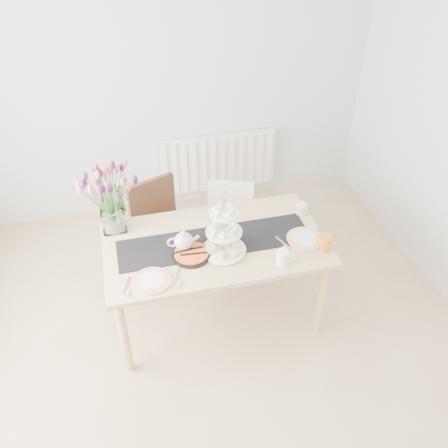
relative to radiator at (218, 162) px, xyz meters
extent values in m
plane|color=tan|center=(-0.50, -2.19, -0.45)|extent=(4.50, 4.50, 0.00)
plane|color=silver|center=(-0.50, 0.06, 0.85)|extent=(4.00, 0.00, 4.00)
cube|color=white|center=(0.00, 0.00, 0.00)|extent=(1.20, 0.08, 0.60)
cube|color=tan|center=(-0.41, -1.60, 0.28)|extent=(1.60, 0.90, 0.04)
cylinder|color=tan|center=(-1.14, -1.98, -0.09)|extent=(0.06, 0.06, 0.71)
cylinder|color=tan|center=(0.32, -1.98, -0.09)|extent=(0.06, 0.06, 0.71)
cylinder|color=tan|center=(-1.14, -1.22, -0.09)|extent=(0.06, 0.06, 0.71)
cylinder|color=tan|center=(0.32, -1.22, -0.09)|extent=(0.06, 0.06, 0.71)
cube|color=#362013|center=(-0.71, -1.01, -0.01)|extent=(0.55, 0.55, 0.04)
cube|color=#362013|center=(-0.78, -0.83, 0.21)|extent=(0.41, 0.19, 0.41)
cylinder|color=#362013|center=(-0.81, -1.25, -0.24)|extent=(0.04, 0.04, 0.42)
cylinder|color=#362013|center=(-0.47, -1.12, -0.24)|extent=(0.04, 0.04, 0.42)
cylinder|color=#362013|center=(-0.94, -0.91, -0.24)|extent=(0.04, 0.04, 0.42)
cylinder|color=#362013|center=(-0.61, -0.78, -0.24)|extent=(0.04, 0.04, 0.42)
cube|color=silver|center=(-0.17, -1.08, -0.05)|extent=(0.50, 0.50, 0.04)
cube|color=silver|center=(-0.11, -0.92, 0.16)|extent=(0.38, 0.17, 0.37)
cylinder|color=silver|center=(-0.40, -1.19, -0.26)|extent=(0.04, 0.04, 0.38)
cylinder|color=silver|center=(-0.06, -1.31, -0.26)|extent=(0.04, 0.04, 0.38)
cylinder|color=silver|center=(-0.28, -0.85, -0.26)|extent=(0.04, 0.04, 0.38)
cylinder|color=silver|center=(0.06, -0.97, -0.26)|extent=(0.04, 0.04, 0.38)
cube|color=black|center=(-0.41, -1.60, 0.30)|extent=(1.40, 0.35, 0.01)
cube|color=silver|center=(-1.10, -1.26, 0.39)|extent=(0.17, 0.17, 0.17)
cylinder|color=gold|center=(-0.37, -1.72, 0.53)|extent=(0.01, 0.01, 0.46)
cylinder|color=white|center=(-0.37, -1.72, 0.32)|extent=(0.32, 0.32, 0.01)
cylinder|color=white|center=(-0.37, -1.72, 0.48)|extent=(0.25, 0.25, 0.01)
cylinder|color=white|center=(-0.37, -1.72, 0.64)|extent=(0.20, 0.20, 0.01)
cylinder|color=silver|center=(0.32, -1.43, 0.34)|extent=(0.11, 0.11, 0.09)
cylinder|color=black|center=(-0.60, -1.71, 0.31)|extent=(0.27, 0.27, 0.02)
cylinder|color=orange|center=(-0.60, -1.71, 0.33)|extent=(0.24, 0.24, 0.01)
cylinder|color=slate|center=(-0.30, -1.68, 0.35)|extent=(0.11, 0.11, 0.09)
cylinder|color=white|center=(-0.02, -1.93, 0.35)|extent=(0.11, 0.11, 0.10)
cylinder|color=orange|center=(0.33, -1.87, 0.35)|extent=(0.12, 0.12, 0.11)
cylinder|color=white|center=(-0.91, -1.89, 0.31)|extent=(0.33, 0.33, 0.01)
cylinder|color=silver|center=(0.23, -1.73, 0.31)|extent=(0.35, 0.35, 0.01)
camera|label=1|loc=(-0.99, -4.17, 2.51)|focal=38.00mm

